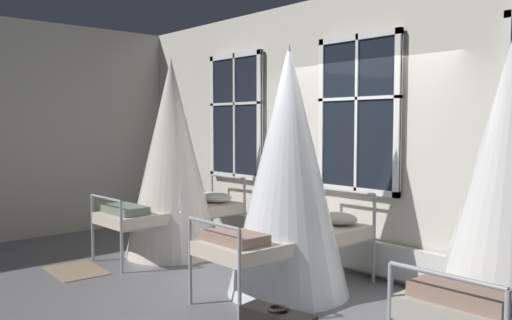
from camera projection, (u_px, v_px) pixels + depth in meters
name	position (u px, v px, depth m)	size (l,w,h in m)	color
ground	(295.00, 290.00, 5.63)	(21.68, 21.68, 0.00)	slate
back_wall_with_windows	(363.00, 132.00, 6.26)	(9.08, 0.10, 3.33)	beige
window_bank	(356.00, 181.00, 6.22)	(5.67, 0.10, 2.73)	black
cot_first	(172.00, 160.00, 7.13)	(1.27, 2.00, 2.64)	#9EA3A8
cot_second	(289.00, 174.00, 5.48)	(1.27, 1.98, 2.59)	#9EA3A8
rug_first	(77.00, 271.00, 6.37)	(0.80, 0.56, 0.01)	#8E7A5B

